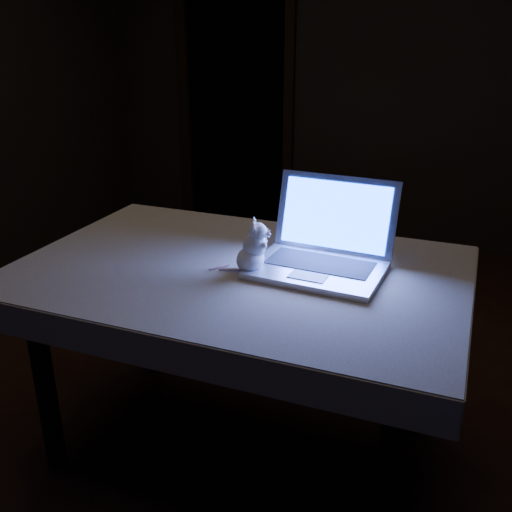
% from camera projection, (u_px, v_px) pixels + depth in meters
% --- Properties ---
extents(floor, '(5.00, 5.00, 0.00)m').
position_uv_depth(floor, '(232.00, 396.00, 2.78)').
color(floor, black).
rests_on(floor, ground).
extents(back_wall, '(4.50, 0.04, 2.60)m').
position_uv_depth(back_wall, '(365.00, 78.00, 4.43)').
color(back_wall, black).
rests_on(back_wall, ground).
extents(doorway, '(1.06, 0.36, 2.13)m').
position_uv_depth(doorway, '(236.00, 102.00, 4.91)').
color(doorway, black).
rests_on(doorway, back_wall).
extents(table, '(1.56, 1.02, 0.82)m').
position_uv_depth(table, '(240.00, 363.00, 2.30)').
color(table, black).
rests_on(table, floor).
extents(tablecloth, '(1.86, 1.44, 0.12)m').
position_uv_depth(tablecloth, '(263.00, 283.00, 2.15)').
color(tablecloth, beige).
rests_on(tablecloth, table).
extents(laptop, '(0.49, 0.43, 0.32)m').
position_uv_depth(laptop, '(318.00, 232.00, 2.03)').
color(laptop, silver).
rests_on(laptop, tablecloth).
extents(plush_mouse, '(0.20, 0.20, 0.20)m').
position_uv_depth(plush_mouse, '(250.00, 246.00, 2.06)').
color(plush_mouse, white).
rests_on(plush_mouse, tablecloth).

